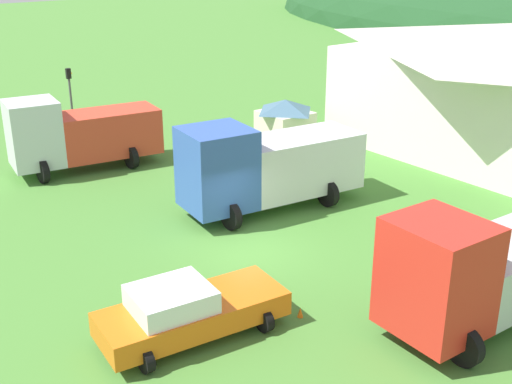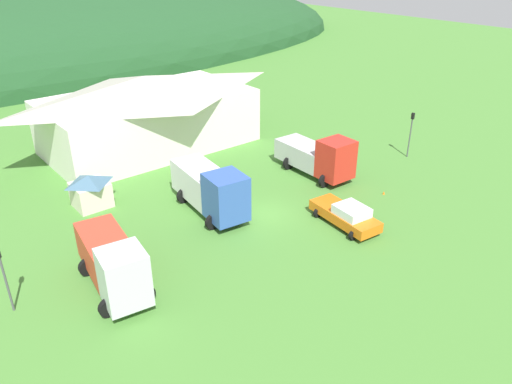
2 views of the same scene
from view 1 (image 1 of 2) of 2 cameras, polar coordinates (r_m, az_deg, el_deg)
ground_plane at (r=23.60m, az=-0.62°, el=-5.07°), size 200.00×200.00×0.00m
play_shed_cream at (r=35.11m, az=2.54°, el=6.10°), size 2.64×2.53×2.50m
tow_truck_silver at (r=32.26m, az=-15.24°, el=4.95°), size 3.65×7.22×3.59m
box_truck_blue at (r=26.42m, az=0.75°, el=2.34°), size 3.78×7.86×3.72m
crane_truck_red at (r=19.65m, az=18.94°, el=-6.37°), size 3.49×7.39×3.66m
service_pickup_orange at (r=18.52m, az=-5.93°, el=-10.21°), size 2.79×5.47×1.66m
traffic_light_west at (r=37.29m, az=-15.80°, el=8.03°), size 0.20×0.32×3.93m
traffic_cone_mid_row at (r=19.76m, az=3.85°, el=-10.77°), size 0.36×0.36×0.63m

